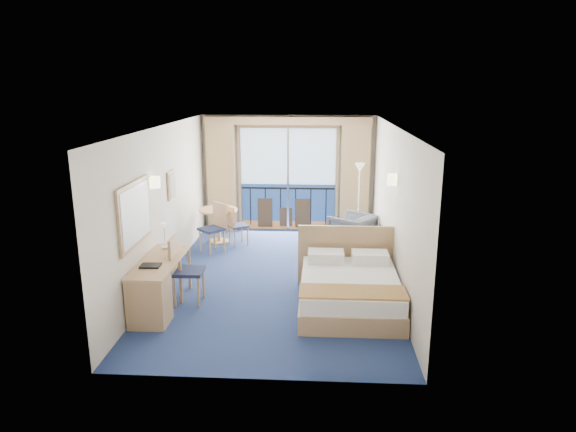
{
  "coord_description": "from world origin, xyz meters",
  "views": [
    {
      "loc": [
        0.7,
        -8.62,
        3.41
      ],
      "look_at": [
        0.18,
        0.2,
        1.11
      ],
      "focal_mm": 32.0,
      "sensor_mm": 36.0,
      "label": 1
    }
  ],
  "objects_px": {
    "bed": "(349,289)",
    "desk_chair": "(182,266)",
    "armchair": "(352,231)",
    "round_table": "(218,217)",
    "table_chair_a": "(235,223)",
    "floor_lamp": "(359,182)",
    "desk": "(152,293)",
    "table_chair_b": "(215,224)",
    "nightstand": "(377,266)"
  },
  "relations": [
    {
      "from": "bed",
      "to": "desk_chair",
      "type": "bearing_deg",
      "value": 179.77
    },
    {
      "from": "desk_chair",
      "to": "table_chair_b",
      "type": "xyz_separation_m",
      "value": [
        0.01,
        2.59,
        -0.04
      ]
    },
    {
      "from": "bed",
      "to": "table_chair_b",
      "type": "height_order",
      "value": "bed"
    },
    {
      "from": "round_table",
      "to": "armchair",
      "type": "bearing_deg",
      "value": -4.91
    },
    {
      "from": "desk",
      "to": "desk_chair",
      "type": "relative_size",
      "value": 1.52
    },
    {
      "from": "round_table",
      "to": "table_chair_b",
      "type": "distance_m",
      "value": 0.62
    },
    {
      "from": "desk_chair",
      "to": "table_chair_a",
      "type": "distance_m",
      "value": 3.06
    },
    {
      "from": "table_chair_b",
      "to": "desk",
      "type": "bearing_deg",
      "value": -51.09
    },
    {
      "from": "desk",
      "to": "round_table",
      "type": "xyz_separation_m",
      "value": [
        0.24,
        3.88,
        0.14
      ]
    },
    {
      "from": "bed",
      "to": "nightstand",
      "type": "xyz_separation_m",
      "value": [
        0.56,
        1.14,
        -0.02
      ]
    },
    {
      "from": "bed",
      "to": "table_chair_a",
      "type": "distance_m",
      "value": 3.81
    },
    {
      "from": "bed",
      "to": "armchair",
      "type": "xyz_separation_m",
      "value": [
        0.22,
        2.98,
        0.07
      ]
    },
    {
      "from": "table_chair_b",
      "to": "nightstand",
      "type": "bearing_deg",
      "value": 19.35
    },
    {
      "from": "table_chair_b",
      "to": "table_chair_a",
      "type": "bearing_deg",
      "value": 96.51
    },
    {
      "from": "nightstand",
      "to": "armchair",
      "type": "distance_m",
      "value": 1.87
    },
    {
      "from": "armchair",
      "to": "floor_lamp",
      "type": "xyz_separation_m",
      "value": [
        0.18,
        0.76,
        0.92
      ]
    },
    {
      "from": "floor_lamp",
      "to": "desk_chair",
      "type": "distance_m",
      "value": 4.85
    },
    {
      "from": "desk",
      "to": "desk_chair",
      "type": "height_order",
      "value": "desk_chair"
    },
    {
      "from": "nightstand",
      "to": "floor_lamp",
      "type": "xyz_separation_m",
      "value": [
        -0.15,
        2.6,
        1.01
      ]
    },
    {
      "from": "armchair",
      "to": "desk_chair",
      "type": "bearing_deg",
      "value": -6.71
    },
    {
      "from": "table_chair_a",
      "to": "floor_lamp",
      "type": "bearing_deg",
      "value": -108.35
    },
    {
      "from": "round_table",
      "to": "table_chair_b",
      "type": "bearing_deg",
      "value": -85.23
    },
    {
      "from": "floor_lamp",
      "to": "nightstand",
      "type": "bearing_deg",
      "value": -86.66
    },
    {
      "from": "nightstand",
      "to": "floor_lamp",
      "type": "relative_size",
      "value": 0.32
    },
    {
      "from": "nightstand",
      "to": "table_chair_b",
      "type": "height_order",
      "value": "table_chair_b"
    },
    {
      "from": "floor_lamp",
      "to": "desk_chair",
      "type": "relative_size",
      "value": 1.56
    },
    {
      "from": "floor_lamp",
      "to": "desk",
      "type": "height_order",
      "value": "floor_lamp"
    },
    {
      "from": "desk",
      "to": "table_chair_a",
      "type": "xyz_separation_m",
      "value": [
        0.64,
        3.7,
        0.06
      ]
    },
    {
      "from": "armchair",
      "to": "round_table",
      "type": "bearing_deg",
      "value": -57.72
    },
    {
      "from": "desk",
      "to": "table_chair_b",
      "type": "distance_m",
      "value": 3.28
    },
    {
      "from": "round_table",
      "to": "table_chair_a",
      "type": "bearing_deg",
      "value": -24.43
    },
    {
      "from": "nightstand",
      "to": "round_table",
      "type": "relative_size",
      "value": 0.66
    },
    {
      "from": "desk_chair",
      "to": "round_table",
      "type": "height_order",
      "value": "desk_chair"
    },
    {
      "from": "floor_lamp",
      "to": "bed",
      "type": "bearing_deg",
      "value": -96.19
    },
    {
      "from": "nightstand",
      "to": "table_chair_a",
      "type": "xyz_separation_m",
      "value": [
        -2.84,
        1.91,
        0.22
      ]
    },
    {
      "from": "bed",
      "to": "floor_lamp",
      "type": "xyz_separation_m",
      "value": [
        0.41,
        3.74,
        0.99
      ]
    },
    {
      "from": "bed",
      "to": "desk_chair",
      "type": "distance_m",
      "value": 2.65
    },
    {
      "from": "floor_lamp",
      "to": "desk",
      "type": "xyz_separation_m",
      "value": [
        -3.32,
        -4.4,
        -0.86
      ]
    },
    {
      "from": "bed",
      "to": "desk_chair",
      "type": "height_order",
      "value": "desk_chair"
    },
    {
      "from": "armchair",
      "to": "round_table",
      "type": "xyz_separation_m",
      "value": [
        -2.9,
        0.25,
        0.2
      ]
    },
    {
      "from": "table_chair_a",
      "to": "armchair",
      "type": "bearing_deg",
      "value": -124.39
    },
    {
      "from": "nightstand",
      "to": "desk_chair",
      "type": "bearing_deg",
      "value": -160.55
    },
    {
      "from": "round_table",
      "to": "table_chair_a",
      "type": "xyz_separation_m",
      "value": [
        0.39,
        -0.18,
        -0.08
      ]
    },
    {
      "from": "floor_lamp",
      "to": "round_table",
      "type": "distance_m",
      "value": 3.21
    },
    {
      "from": "table_chair_a",
      "to": "table_chair_b",
      "type": "distance_m",
      "value": 0.57
    },
    {
      "from": "armchair",
      "to": "round_table",
      "type": "distance_m",
      "value": 2.91
    },
    {
      "from": "desk_chair",
      "to": "table_chair_b",
      "type": "relative_size",
      "value": 1.07
    },
    {
      "from": "nightstand",
      "to": "desk_chair",
      "type": "relative_size",
      "value": 0.5
    },
    {
      "from": "desk",
      "to": "desk_chair",
      "type": "xyz_separation_m",
      "value": [
        0.29,
        0.67,
        0.18
      ]
    },
    {
      "from": "desk_chair",
      "to": "desk",
      "type": "bearing_deg",
      "value": 155.7
    }
  ]
}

